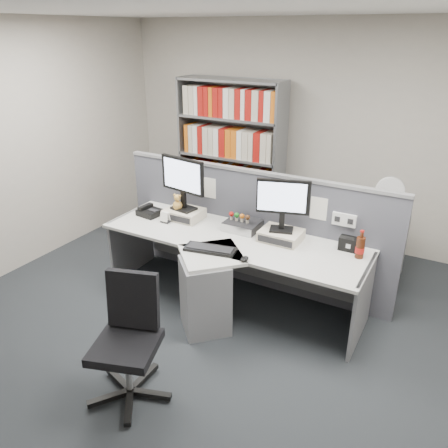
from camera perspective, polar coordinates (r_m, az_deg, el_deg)
The scene contains 21 objects.
ground at distance 4.07m, azimuth -4.64°, elevation -15.27°, with size 5.50×5.50×0.00m, color #2B2F32.
room_shell at distance 3.25m, azimuth -5.68°, elevation 10.07°, with size 5.04×5.54×2.72m.
partition at distance 4.65m, azimuth 3.65°, elevation -0.48°, with size 3.00×0.08×1.27m.
desk at distance 4.22m, azimuth -0.37°, elevation -6.03°, with size 2.60×1.20×0.72m.
monitor_riser_left at distance 4.70m, azimuth -5.16°, elevation 1.32°, with size 0.38×0.31×0.10m.
monitor_riser_right at distance 4.22m, azimuth 7.32°, elevation -1.46°, with size 0.38×0.31×0.10m.
monitor_left at distance 4.57m, azimuth -5.32°, elevation 5.74°, with size 0.54×0.21×0.55m.
monitor_right at distance 4.09m, azimuth 7.57°, elevation 2.96°, with size 0.48×0.21×0.50m.
desktop_pc at distance 4.42m, azimuth 2.41°, elevation -0.17°, with size 0.33×0.30×0.09m.
figurines at distance 4.38m, azimuth 1.98°, elevation 0.98°, with size 0.23×0.05×0.09m.
keyboard at distance 4.01m, azimuth -1.78°, elevation -3.22°, with size 0.49×0.26×0.03m.
mouse at distance 3.84m, azimuth 2.64°, elevation -4.50°, with size 0.06×0.10×0.04m, color black.
desk_phone at distance 4.83m, azimuth -9.55°, elevation 1.56°, with size 0.25×0.23×0.10m.
desk_calendar at distance 4.62m, azimuth -7.57°, elevation 0.78°, with size 0.09×0.07×0.11m.
plush_toy at distance 4.64m, azimuth -6.00°, elevation 2.66°, with size 0.10×0.10×0.17m.
speaker at distance 4.15m, azimuth 15.83°, elevation -2.48°, with size 0.19×0.10×0.12m, color black.
cola_bottle at distance 4.03m, azimuth 17.07°, elevation -2.91°, with size 0.08×0.08×0.26m.
shelving_unit at distance 5.93m, azimuth 0.87°, elevation 8.31°, with size 1.41×0.40×2.00m.
filing_cabinet at distance 5.13m, azimuth 19.44°, elevation -3.19°, with size 0.45×0.61×0.70m.
desk_fan at distance 4.88m, azimuth 20.46°, elevation 3.67°, with size 0.28×0.17×0.48m.
office_chair at distance 3.41m, azimuth -12.11°, elevation -13.80°, with size 0.63×0.60×0.94m.
Camera 1 is at (1.81, -2.59, 2.55)m, focal length 35.62 mm.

